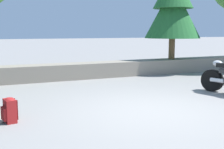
{
  "coord_description": "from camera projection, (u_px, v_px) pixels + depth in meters",
  "views": [
    {
      "loc": [
        -3.2,
        -5.21,
        1.7
      ],
      "look_at": [
        -0.42,
        1.2,
        0.65
      ],
      "focal_mm": 46.76,
      "sensor_mm": 36.0,
      "label": 1
    }
  ],
  "objects": [
    {
      "name": "ground_plane",
      "position": [
        152.0,
        111.0,
        6.24
      ],
      "size": [
        120.0,
        120.0,
        0.0
      ],
      "primitive_type": "plane",
      "color": "gray"
    },
    {
      "name": "rider_backpack",
      "position": [
        10.0,
        110.0,
        5.43
      ],
      "size": [
        0.3,
        0.33,
        0.47
      ],
      "color": "#A31E1E",
      "rests_on": "ground"
    },
    {
      "name": "stone_wall",
      "position": [
        83.0,
        71.0,
        10.55
      ],
      "size": [
        36.0,
        0.8,
        0.55
      ],
      "primitive_type": "cube",
      "color": "gray",
      "rests_on": "ground"
    },
    {
      "name": "pine_tree_mid_right",
      "position": [
        173.0,
        5.0,
        11.69
      ],
      "size": [
        2.24,
        2.24,
        3.6
      ],
      "color": "brown",
      "rests_on": "stone_wall"
    }
  ]
}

